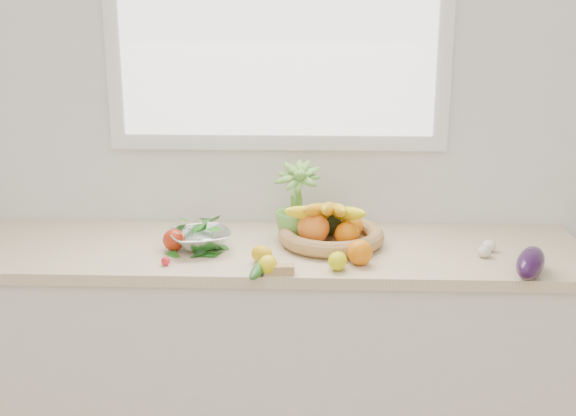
{
  "coord_description": "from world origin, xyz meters",
  "views": [
    {
      "loc": [
        0.14,
        -0.52,
        1.75
      ],
      "look_at": [
        0.05,
        1.93,
        1.05
      ],
      "focal_mm": 45.0,
      "sensor_mm": 36.0,
      "label": 1
    }
  ],
  "objects_px": {
    "eggplant": "(531,263)",
    "colander_with_spinach": "(200,234)",
    "fruit_basket": "(330,230)",
    "cucumber": "(261,267)",
    "potted_herb": "(297,204)",
    "apple": "(174,240)"
  },
  "relations": [
    {
      "from": "eggplant",
      "to": "potted_herb",
      "type": "distance_m",
      "value": 0.84
    },
    {
      "from": "cucumber",
      "to": "colander_with_spinach",
      "type": "distance_m",
      "value": 0.32
    },
    {
      "from": "fruit_basket",
      "to": "cucumber",
      "type": "bearing_deg",
      "value": -127.83
    },
    {
      "from": "cucumber",
      "to": "potted_herb",
      "type": "relative_size",
      "value": 0.72
    },
    {
      "from": "apple",
      "to": "eggplant",
      "type": "relative_size",
      "value": 0.35
    },
    {
      "from": "potted_herb",
      "to": "fruit_basket",
      "type": "bearing_deg",
      "value": -22.02
    },
    {
      "from": "colander_with_spinach",
      "to": "fruit_basket",
      "type": "bearing_deg",
      "value": 10.09
    },
    {
      "from": "apple",
      "to": "colander_with_spinach",
      "type": "height_order",
      "value": "colander_with_spinach"
    },
    {
      "from": "cucumber",
      "to": "fruit_basket",
      "type": "distance_m",
      "value": 0.38
    },
    {
      "from": "apple",
      "to": "cucumber",
      "type": "height_order",
      "value": "apple"
    },
    {
      "from": "potted_herb",
      "to": "apple",
      "type": "bearing_deg",
      "value": -161.76
    },
    {
      "from": "cucumber",
      "to": "potted_herb",
      "type": "height_order",
      "value": "potted_herb"
    },
    {
      "from": "eggplant",
      "to": "fruit_basket",
      "type": "distance_m",
      "value": 0.7
    },
    {
      "from": "cucumber",
      "to": "fruit_basket",
      "type": "xyz_separation_m",
      "value": [
        0.23,
        0.3,
        0.03
      ]
    },
    {
      "from": "eggplant",
      "to": "cucumber",
      "type": "bearing_deg",
      "value": -179.8
    },
    {
      "from": "eggplant",
      "to": "colander_with_spinach",
      "type": "distance_m",
      "value": 1.12
    },
    {
      "from": "potted_herb",
      "to": "colander_with_spinach",
      "type": "xyz_separation_m",
      "value": [
        -0.34,
        -0.13,
        -0.08
      ]
    },
    {
      "from": "eggplant",
      "to": "cucumber",
      "type": "height_order",
      "value": "eggplant"
    },
    {
      "from": "eggplant",
      "to": "cucumber",
      "type": "relative_size",
      "value": 1.01
    },
    {
      "from": "eggplant",
      "to": "fruit_basket",
      "type": "bearing_deg",
      "value": 155.18
    },
    {
      "from": "fruit_basket",
      "to": "colander_with_spinach",
      "type": "distance_m",
      "value": 0.47
    },
    {
      "from": "cucumber",
      "to": "apple",
      "type": "bearing_deg",
      "value": 147.66
    }
  ]
}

